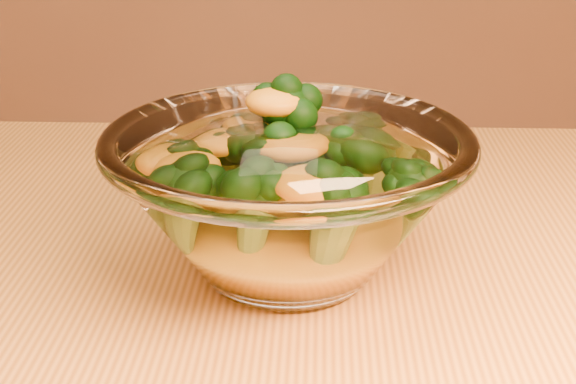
{
  "coord_description": "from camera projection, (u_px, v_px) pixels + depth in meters",
  "views": [
    {
      "loc": [
        -0.06,
        -0.32,
        0.99
      ],
      "look_at": [
        -0.08,
        0.11,
        0.81
      ],
      "focal_mm": 50.0,
      "sensor_mm": 36.0,
      "label": 1
    }
  ],
  "objects": [
    {
      "name": "broccoli_heap",
      "position": [
        288.0,
        173.0,
        0.48
      ],
      "size": [
        0.15,
        0.14,
        0.08
      ],
      "color": "black",
      "rests_on": "cheese_sauce"
    },
    {
      "name": "cheese_sauce",
      "position": [
        288.0,
        230.0,
        0.48
      ],
      "size": [
        0.11,
        0.11,
        0.03
      ],
      "primitive_type": "ellipsoid",
      "color": "orange",
      "rests_on": "glass_bowl"
    },
    {
      "name": "glass_bowl",
      "position": [
        288.0,
        199.0,
        0.48
      ],
      "size": [
        0.22,
        0.22,
        0.1
      ],
      "color": "white",
      "rests_on": "table"
    }
  ]
}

